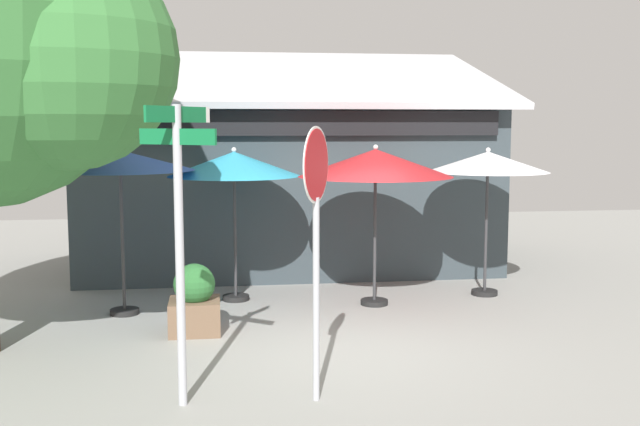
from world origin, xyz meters
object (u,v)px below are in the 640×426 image
at_px(patio_umbrella_royal_blue_left, 120,162).
at_px(patio_umbrella_ivory_far_right, 488,164).
at_px(patio_umbrella_crimson_right, 375,164).
at_px(stop_sign, 316,211).
at_px(patio_umbrella_teal_center, 234,165).
at_px(street_sign_post, 179,222).
at_px(sidewalk_planter, 195,302).

distance_m(patio_umbrella_royal_blue_left, patio_umbrella_ivory_far_right, 5.93).
height_order(patio_umbrella_crimson_right, patio_umbrella_ivory_far_right, patio_umbrella_crimson_right).
distance_m(stop_sign, patio_umbrella_teal_center, 4.72).
height_order(street_sign_post, stop_sign, street_sign_post).
bearing_deg(patio_umbrella_ivory_far_right, sidewalk_planter, -160.76).
height_order(patio_umbrella_royal_blue_left, patio_umbrella_teal_center, patio_umbrella_royal_blue_left).
bearing_deg(patio_umbrella_crimson_right, patio_umbrella_ivory_far_right, 12.04).
height_order(patio_umbrella_royal_blue_left, sidewalk_planter, patio_umbrella_royal_blue_left).
distance_m(patio_umbrella_royal_blue_left, sidewalk_planter, 2.47).
distance_m(stop_sign, patio_umbrella_crimson_right, 4.31).
height_order(patio_umbrella_teal_center, patio_umbrella_ivory_far_right, patio_umbrella_teal_center).
bearing_deg(stop_sign, patio_umbrella_ivory_far_right, 52.10).
relative_size(street_sign_post, patio_umbrella_ivory_far_right, 1.23).
distance_m(street_sign_post, patio_umbrella_teal_center, 4.65).
xyz_separation_m(patio_umbrella_crimson_right, patio_umbrella_ivory_far_right, (2.00, 0.43, -0.03)).
bearing_deg(patio_umbrella_crimson_right, stop_sign, -110.10).
distance_m(stop_sign, patio_umbrella_royal_blue_left, 4.66).
relative_size(street_sign_post, patio_umbrella_teal_center, 1.23).
distance_m(street_sign_post, stop_sign, 1.39).
bearing_deg(patio_umbrella_ivory_far_right, patio_umbrella_teal_center, 177.45).
bearing_deg(patio_umbrella_ivory_far_right, patio_umbrella_royal_blue_left, -175.07).
xyz_separation_m(patio_umbrella_ivory_far_right, sidewalk_planter, (-4.81, -1.68, -1.79)).
relative_size(patio_umbrella_teal_center, patio_umbrella_ivory_far_right, 1.01).
bearing_deg(patio_umbrella_royal_blue_left, street_sign_post, -75.00).
relative_size(patio_umbrella_ivory_far_right, sidewalk_planter, 2.58).
bearing_deg(sidewalk_planter, patio_umbrella_royal_blue_left, 133.03).
relative_size(stop_sign, patio_umbrella_teal_center, 1.14).
bearing_deg(patio_umbrella_ivory_far_right, patio_umbrella_crimson_right, -167.96).
height_order(street_sign_post, patio_umbrella_crimson_right, street_sign_post).
relative_size(patio_umbrella_royal_blue_left, patio_umbrella_teal_center, 1.02).
bearing_deg(stop_sign, street_sign_post, 177.31).
relative_size(stop_sign, patio_umbrella_royal_blue_left, 1.12).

